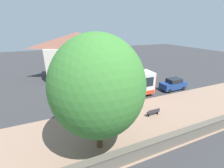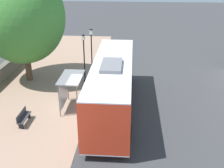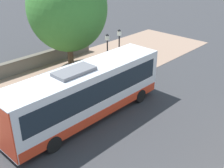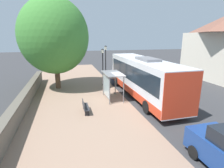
{
  "view_description": "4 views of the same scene",
  "coord_description": "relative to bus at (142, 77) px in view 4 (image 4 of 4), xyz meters",
  "views": [
    {
      "loc": [
        -16.11,
        8.74,
        9.79
      ],
      "look_at": [
        1.76,
        1.24,
        2.41
      ],
      "focal_mm": 24.0,
      "sensor_mm": 36.0,
      "label": 1
    },
    {
      "loc": [
        2.99,
        -17.02,
        9.79
      ],
      "look_at": [
        1.61,
        1.53,
        1.65
      ],
      "focal_mm": 45.0,
      "sensor_mm": 36.0,
      "label": 2
    },
    {
      "loc": [
        14.02,
        -9.87,
        10.4
      ],
      "look_at": [
        1.56,
        3.31,
        1.57
      ],
      "focal_mm": 45.0,
      "sensor_mm": 36.0,
      "label": 3
    },
    {
      "loc": [
        -5.13,
        -13.96,
        5.54
      ],
      "look_at": [
        -0.67,
        2.91,
        0.84
      ],
      "focal_mm": 28.0,
      "sensor_mm": 36.0,
      "label": 4
    }
  ],
  "objects": [
    {
      "name": "street_lamp_far",
      "position": [
        -2.24,
        5.66,
        0.75
      ],
      "size": [
        0.28,
        0.28,
        4.6
      ],
      "color": "black",
      "rests_on": "ground"
    },
    {
      "name": "bench",
      "position": [
        -5.66,
        -2.33,
        -1.49
      ],
      "size": [
        0.4,
        1.62,
        0.88
      ],
      "color": "#333338",
      "rests_on": "ground"
    },
    {
      "name": "bus",
      "position": [
        0.0,
        0.0,
        0.0
      ],
      "size": [
        2.76,
        11.85,
        3.81
      ],
      "color": "silver",
      "rests_on": "ground"
    },
    {
      "name": "bus_shelter",
      "position": [
        -3.03,
        0.02,
        0.04
      ],
      "size": [
        1.52,
        2.88,
        2.45
      ],
      "color": "slate",
      "rests_on": "ground"
    },
    {
      "name": "sidewalk_plaza",
      "position": [
        -6.2,
        -0.72,
        -1.95
      ],
      "size": [
        9.0,
        44.0,
        0.02
      ],
      "color": "#937560",
      "rests_on": "ground"
    },
    {
      "name": "ground_plane",
      "position": [
        -1.7,
        -0.72,
        -1.96
      ],
      "size": [
        120.0,
        120.0,
        0.0
      ],
      "primitive_type": "plane",
      "color": "#353538",
      "rests_on": "ground"
    },
    {
      "name": "stone_wall",
      "position": [
        -10.25,
        -0.72,
        -1.32
      ],
      "size": [
        0.6,
        20.0,
        1.27
      ],
      "color": "#6B6356",
      "rests_on": "ground"
    },
    {
      "name": "street_lamp_near",
      "position": [
        -2.77,
        4.84,
        0.58
      ],
      "size": [
        0.28,
        0.28,
        4.29
      ],
      "color": "black",
      "rests_on": "ground"
    },
    {
      "name": "shade_tree",
      "position": [
        -7.84,
        5.0,
        3.65
      ],
      "size": [
        7.12,
        7.12,
        9.54
      ],
      "color": "brown",
      "rests_on": "ground"
    },
    {
      "name": "pedestrian",
      "position": [
        -1.63,
        4.65,
        -0.96
      ],
      "size": [
        0.34,
        0.23,
        1.71
      ],
      "color": "#2D3347",
      "rests_on": "ground"
    }
  ]
}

